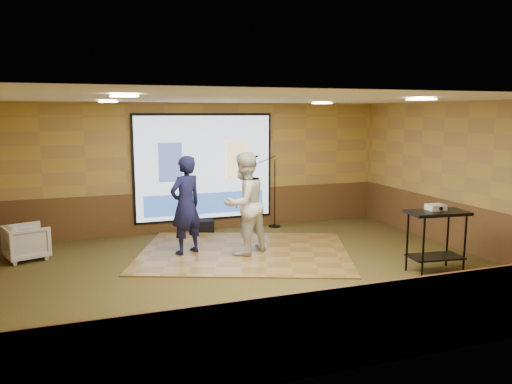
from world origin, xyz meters
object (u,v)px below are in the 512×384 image
object	(u,v)px
av_table	(437,228)
duffel_bag	(204,226)
dance_floor	(244,252)
banquet_chair	(27,242)
player_left	(186,205)
player_right	(244,204)
projector	(436,207)
mic_stand	(273,207)
projector_screen	(204,169)

from	to	relation	value
av_table	duffel_bag	distance (m)	5.32
dance_floor	banquet_chair	distance (m)	4.16
player_left	duffel_bag	xyz separation A→B (m)	(0.77, 1.73, -0.85)
player_left	banquet_chair	world-z (taller)	player_left
player_right	projector	bearing A→B (deg)	117.35
dance_floor	duffel_bag	size ratio (longest dim) A/B	9.24
player_right	mic_stand	bearing A→B (deg)	-151.28
dance_floor	av_table	xyz separation A→B (m)	(2.78, -2.25, 0.77)
player_left	mic_stand	bearing A→B (deg)	-171.88
dance_floor	mic_stand	world-z (taller)	mic_stand
projector_screen	duffel_bag	size ratio (longest dim) A/B	7.49
mic_stand	player_right	bearing A→B (deg)	-147.83
dance_floor	mic_stand	distance (m)	2.44
mic_stand	banquet_chair	xyz separation A→B (m)	(-5.41, -0.99, -0.16)
duffel_bag	av_table	bearing A→B (deg)	-53.80
dance_floor	projector	bearing A→B (deg)	-37.51
projector_screen	av_table	size ratio (longest dim) A/B	3.05
av_table	projector	size ratio (longest dim) A/B	3.68
player_right	banquet_chair	world-z (taller)	player_right
player_left	duffel_bag	distance (m)	2.08
player_right	dance_floor	bearing A→B (deg)	-133.78
dance_floor	duffel_bag	xyz separation A→B (m)	(-0.33, 2.01, 0.12)
player_left	projector	distance (m)	4.62
av_table	projector	world-z (taller)	projector
projector_screen	av_table	world-z (taller)	projector_screen
av_table	projector	distance (m)	0.36
dance_floor	av_table	bearing A→B (deg)	-38.95
projector	mic_stand	size ratio (longest dim) A/B	0.17
player_left	av_table	bearing A→B (deg)	120.95
av_table	duffel_bag	world-z (taller)	av_table
projector_screen	mic_stand	xyz separation A→B (m)	(1.63, -0.24, -0.98)
player_right	duffel_bag	bearing A→B (deg)	-109.15
av_table	dance_floor	bearing A→B (deg)	141.05
player_left	projector	xyz separation A→B (m)	(3.92, -2.44, 0.14)
player_left	banquet_chair	distance (m)	3.08
av_table	mic_stand	xyz separation A→B (m)	(-1.41, 4.21, -0.29)
projector_screen	banquet_chair	xyz separation A→B (m)	(-3.78, -1.22, -1.14)
projector_screen	av_table	distance (m)	5.43
player_left	projector	size ratio (longest dim) A/B	6.52
dance_floor	player_right	bearing A→B (deg)	-106.69
player_left	banquet_chair	bearing A→B (deg)	-39.34
dance_floor	player_right	size ratio (longest dim) A/B	2.05
av_table	mic_stand	size ratio (longest dim) A/B	0.61
projector_screen	dance_floor	bearing A→B (deg)	-83.46
av_table	mic_stand	distance (m)	4.45
av_table	banquet_chair	distance (m)	7.56
mic_stand	banquet_chair	distance (m)	5.50
projector_screen	duffel_bag	world-z (taller)	projector_screen
projector_screen	player_left	size ratio (longest dim) A/B	1.72
projector_screen	banquet_chair	bearing A→B (deg)	-162.07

